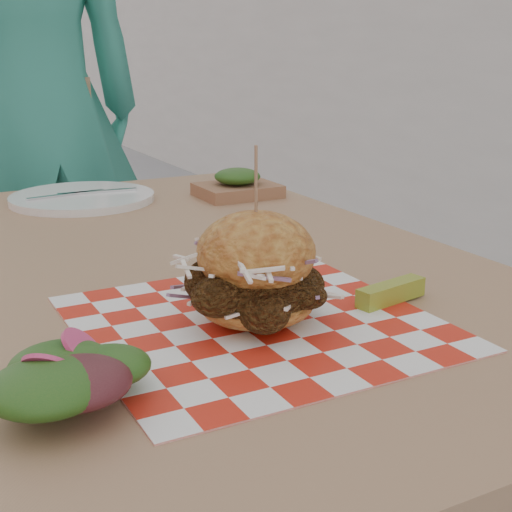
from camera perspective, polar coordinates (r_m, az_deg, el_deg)
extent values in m
imported|color=teal|center=(2.06, -17.22, 11.19)|extent=(0.65, 0.44, 1.74)
cube|color=tan|center=(1.00, -7.27, -1.46)|extent=(0.80, 1.20, 0.04)
cylinder|color=#333338|center=(1.72, -2.59, -6.81)|extent=(0.05, 0.05, 0.71)
cube|color=tan|center=(1.95, -16.86, -1.67)|extent=(0.48, 0.48, 0.04)
cube|color=tan|center=(2.09, -17.70, 6.52)|extent=(0.42, 0.10, 0.50)
cylinder|color=#333338|center=(1.88, -10.43, -9.61)|extent=(0.03, 0.03, 0.43)
cylinder|color=#333338|center=(2.21, -11.90, -5.64)|extent=(0.03, 0.03, 0.43)
cube|color=red|center=(0.76, 0.00, -5.34)|extent=(0.36, 0.36, 0.00)
ellipsoid|color=#C88738|center=(0.75, 0.00, -3.76)|extent=(0.12, 0.12, 0.04)
ellipsoid|color=brown|center=(0.75, 0.00, -2.56)|extent=(0.14, 0.12, 0.07)
ellipsoid|color=#C88738|center=(0.74, 0.00, 0.26)|extent=(0.12, 0.12, 0.09)
cylinder|color=tan|center=(0.72, 0.00, 5.17)|extent=(0.00, 0.00, 0.09)
cube|color=#A6A730|center=(0.83, 10.74, -2.87)|extent=(0.10, 0.04, 0.02)
ellipsoid|color=#3F1419|center=(0.63, -11.91, -9.32)|extent=(0.08, 0.08, 0.03)
ellipsoid|color=#194D16|center=(0.65, -13.73, -8.67)|extent=(0.08, 0.08, 0.03)
ellipsoid|color=#194D16|center=(0.64, -16.17, -9.08)|extent=(0.08, 0.08, 0.03)
ellipsoid|color=#3F1419|center=(0.62, -16.97, -10.18)|extent=(0.08, 0.08, 0.03)
ellipsoid|color=#194D16|center=(0.60, -15.17, -10.92)|extent=(0.08, 0.08, 0.03)
ellipsoid|color=#194D16|center=(0.60, -12.55, -10.46)|extent=(0.08, 0.08, 0.03)
cylinder|color=#D93C76|center=(0.64, -13.67, -7.15)|extent=(0.05, 0.05, 0.04)
cylinder|color=white|center=(1.39, -13.72, 4.54)|extent=(0.27, 0.27, 0.01)
cube|color=silver|center=(1.38, -14.95, 4.76)|extent=(0.15, 0.03, 0.00)
cube|color=silver|center=(1.40, -12.55, 5.04)|extent=(0.15, 0.03, 0.00)
cube|color=#905F41|center=(1.40, -1.49, 5.27)|extent=(0.15, 0.12, 0.02)
ellipsoid|color=#194D16|center=(1.39, -1.49, 6.39)|extent=(0.09, 0.09, 0.03)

